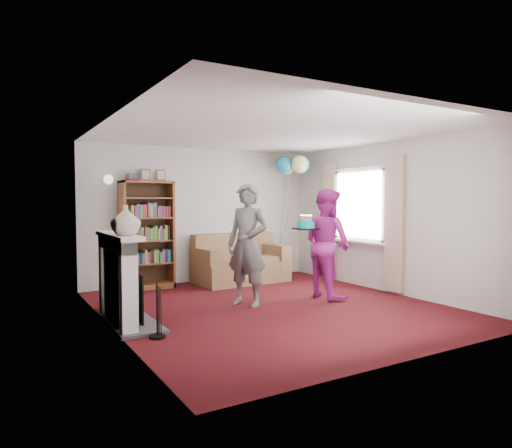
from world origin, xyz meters
TOP-DOWN VIEW (x-y plane):
  - ground at (0.00, 0.00)m, footprint 5.00×5.00m
  - wall_back at (0.00, 2.51)m, footprint 4.50×0.02m
  - wall_left at (-2.26, 0.00)m, footprint 0.02×5.00m
  - wall_right at (2.26, 0.00)m, footprint 0.02×5.00m
  - ceiling at (0.00, 0.00)m, footprint 4.50×5.00m
  - fireplace at (-2.09, 0.19)m, footprint 0.55×1.80m
  - window_bay at (2.21, 0.60)m, footprint 0.14×2.02m
  - wall_sconce at (-1.75, 2.36)m, footprint 0.16×0.23m
  - bookcase at (-1.14, 2.30)m, footprint 0.88×0.42m
  - sofa at (0.57, 2.07)m, footprint 1.70×0.90m
  - wicker_basket at (-1.90, 0.83)m, footprint 0.44×0.44m
  - person_striped at (-0.25, 0.30)m, footprint 0.69×0.77m
  - person_magenta at (1.09, 0.13)m, footprint 0.66×0.85m
  - birthday_cake at (0.65, 0.10)m, footprint 0.32×0.32m
  - balloons at (1.69, 1.91)m, footprint 0.79×0.78m
  - mantel_vase at (-2.12, -0.15)m, footprint 0.45×0.45m

SIDE VIEW (x-z plane):
  - ground at x=0.00m, z-range 0.00..0.00m
  - wicker_basket at x=-1.90m, z-range -0.02..0.37m
  - sofa at x=0.57m, z-range -0.11..0.79m
  - fireplace at x=-2.09m, z-range -0.05..1.07m
  - person_magenta at x=1.09m, z-range 0.00..1.71m
  - person_striped at x=-0.25m, z-range 0.00..1.78m
  - bookcase at x=-1.14m, z-range -0.12..1.95m
  - birthday_cake at x=0.65m, z-range 1.05..1.27m
  - window_bay at x=2.21m, z-range 0.10..2.30m
  - wall_back at x=0.00m, z-range 0.00..2.50m
  - wall_left at x=-2.26m, z-range 0.00..2.50m
  - wall_right at x=2.26m, z-range 0.00..2.50m
  - mantel_vase at x=-2.12m, z-range 1.12..1.48m
  - wall_sconce at x=-1.75m, z-range 1.80..1.96m
  - balloons at x=1.69m, z-range 1.36..3.08m
  - ceiling at x=0.00m, z-range 2.50..2.51m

